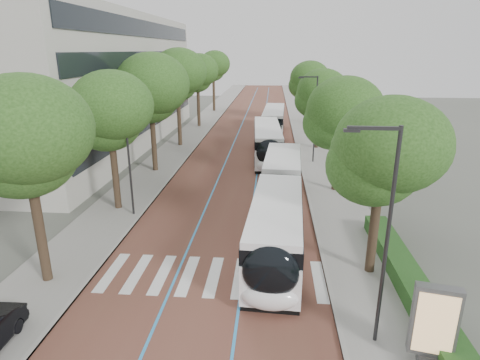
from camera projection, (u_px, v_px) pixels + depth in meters
name	position (u px, v px, depth m)	size (l,w,h in m)	color
ground	(206.00, 288.00, 18.25)	(160.00, 160.00, 0.00)	#51544C
road	(252.00, 127.00, 56.16)	(11.00, 140.00, 0.02)	brown
sidewalk_left	(199.00, 126.00, 56.72)	(4.00, 140.00, 0.12)	gray
sidewalk_right	(306.00, 128.00, 55.57)	(4.00, 140.00, 0.12)	gray
kerb_left	(212.00, 126.00, 56.57)	(0.20, 140.00, 0.14)	gray
kerb_right	(292.00, 128.00, 55.71)	(0.20, 140.00, 0.14)	gray
zebra_crossing	(214.00, 276.00, 19.17)	(10.55, 3.60, 0.01)	silver
lane_line_left	(241.00, 127.00, 56.28)	(0.12, 126.00, 0.01)	#2887CA
lane_line_right	(263.00, 127.00, 56.03)	(0.12, 126.00, 0.01)	#2887CA
office_building	(71.00, 82.00, 44.12)	(18.11, 40.00, 14.00)	#B1AEA4
hedge	(413.00, 287.00, 17.39)	(1.20, 14.00, 0.80)	#1A4217
streetlight_near	(384.00, 223.00, 13.40)	(1.82, 0.20, 8.00)	#28282A
streetlight_far	(314.00, 112.00, 37.10)	(1.82, 0.20, 8.00)	#28282A
lamp_post_left	(129.00, 154.00, 25.02)	(0.14, 0.14, 8.00)	#28282A
trees_left	(169.00, 85.00, 39.65)	(6.16, 60.29, 10.02)	black
trees_right	(324.00, 100.00, 38.21)	(5.63, 47.31, 8.35)	black
lead_bus	(279.00, 204.00, 23.82)	(3.50, 18.50, 3.20)	black
bus_queued_0	(267.00, 143.00, 39.47)	(3.10, 12.50, 3.20)	white
bus_queued_1	(274.00, 122.00, 51.05)	(2.96, 12.48, 3.20)	white
ad_panel	(434.00, 325.00, 13.21)	(1.50, 0.69, 3.01)	#59595B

